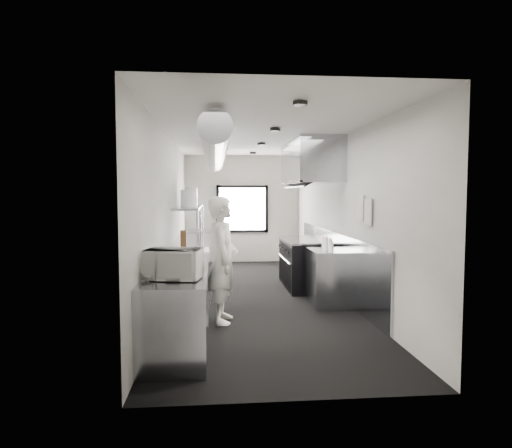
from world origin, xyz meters
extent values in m
cube|color=black|center=(0.00, 0.00, 0.00)|extent=(3.00, 8.00, 0.01)
cube|color=beige|center=(0.00, 0.00, 2.80)|extent=(3.00, 8.00, 0.01)
cube|color=beige|center=(0.00, 4.00, 1.40)|extent=(3.00, 0.02, 2.80)
cube|color=beige|center=(0.00, -4.00, 1.40)|extent=(3.00, 0.02, 2.80)
cube|color=beige|center=(-1.50, 0.00, 1.40)|extent=(0.02, 8.00, 2.80)
cube|color=beige|center=(1.50, 0.00, 1.40)|extent=(0.02, 8.00, 2.80)
cube|color=#999DA7|center=(1.48, 0.30, 0.55)|extent=(0.03, 5.50, 1.10)
cylinder|color=#999BA1|center=(-0.70, 0.40, 2.55)|extent=(0.40, 6.40, 0.40)
cube|color=white|center=(0.00, 3.96, 1.40)|extent=(1.20, 0.03, 1.10)
cube|color=black|center=(0.00, 3.98, 1.98)|extent=(1.36, 0.03, 0.08)
cube|color=black|center=(0.00, 3.98, 0.82)|extent=(1.36, 0.03, 0.08)
cube|color=black|center=(-0.64, 3.98, 1.40)|extent=(0.08, 0.03, 1.25)
cube|color=black|center=(0.64, 3.98, 1.40)|extent=(0.08, 0.03, 1.25)
cube|color=#999DA7|center=(1.10, 0.70, 2.40)|extent=(0.80, 2.20, 0.80)
cube|color=#999DA7|center=(0.72, 0.70, 2.01)|extent=(0.05, 2.20, 0.05)
cube|color=black|center=(1.02, 0.70, 2.06)|extent=(0.50, 2.10, 0.28)
cube|color=#999DA7|center=(-1.15, -0.50, 0.45)|extent=(0.70, 6.00, 0.90)
cube|color=#999DA7|center=(-1.20, 1.00, 1.55)|extent=(0.45, 3.00, 0.04)
cylinder|color=#999DA7|center=(-1.00, -0.40, 1.22)|extent=(0.04, 0.04, 0.66)
cylinder|color=#999DA7|center=(-1.00, 1.00, 1.22)|extent=(0.04, 0.04, 0.66)
cylinder|color=#999DA7|center=(-1.00, 2.40, 1.22)|extent=(0.04, 0.04, 0.66)
cube|color=black|center=(1.05, 0.70, 0.45)|extent=(0.85, 1.60, 0.90)
cube|color=#999DA7|center=(1.05, 0.70, 0.92)|extent=(0.85, 1.60, 0.04)
cube|color=#999DA7|center=(0.64, 0.70, 0.45)|extent=(0.03, 1.55, 0.80)
cylinder|color=#999DA7|center=(0.61, 0.70, 0.55)|extent=(0.03, 1.30, 0.03)
cube|color=#999DA7|center=(1.15, -0.70, 0.45)|extent=(0.65, 0.80, 0.90)
cube|color=#999DA7|center=(-1.15, 3.20, 0.45)|extent=(0.70, 1.20, 0.90)
cube|color=beige|center=(1.47, -1.20, 1.60)|extent=(0.02, 0.28, 0.38)
cube|color=beige|center=(1.47, -1.55, 1.55)|extent=(0.02, 0.28, 0.38)
imported|color=white|center=(-0.60, -1.51, 0.89)|extent=(0.47, 0.67, 1.77)
imported|color=white|center=(-1.15, -2.94, 1.06)|extent=(0.60, 0.50, 0.32)
cylinder|color=beige|center=(-1.32, -2.72, 0.95)|extent=(0.15, 0.15, 0.11)
cylinder|color=beige|center=(-1.29, -2.23, 0.95)|extent=(0.18, 0.18, 0.10)
cube|color=silver|center=(-1.05, -1.92, 0.91)|extent=(0.45, 0.50, 0.01)
cylinder|color=silver|center=(-1.02, -1.21, 0.91)|extent=(0.17, 0.17, 0.01)
sphere|color=tan|center=(-1.02, -1.21, 0.96)|extent=(0.09, 0.09, 0.09)
cube|color=white|center=(-1.05, -0.63, 0.91)|extent=(0.50, 0.66, 0.02)
cube|color=brown|center=(-1.27, 0.23, 1.03)|extent=(0.11, 0.24, 0.25)
cylinder|color=silver|center=(-1.18, 0.16, 1.72)|extent=(0.34, 0.34, 0.30)
cylinder|color=silver|center=(-1.19, 0.81, 1.73)|extent=(0.32, 0.32, 0.31)
cylinder|color=silver|center=(-1.19, 1.33, 1.75)|extent=(0.30, 0.30, 0.36)
cylinder|color=silver|center=(-1.22, 1.83, 1.76)|extent=(0.29, 0.29, 0.39)
cylinder|color=white|center=(1.10, -0.98, 0.98)|extent=(0.07, 0.07, 0.16)
cylinder|color=white|center=(1.11, -0.82, 1.00)|extent=(0.08, 0.08, 0.19)
cylinder|color=white|center=(1.06, -0.72, 0.98)|extent=(0.06, 0.06, 0.16)
cylinder|color=white|center=(1.13, -0.52, 1.00)|extent=(0.07, 0.07, 0.19)
cylinder|color=white|center=(1.11, -0.41, 0.99)|extent=(0.06, 0.06, 0.17)
camera|label=1|loc=(-0.70, -7.75, 1.82)|focal=31.40mm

